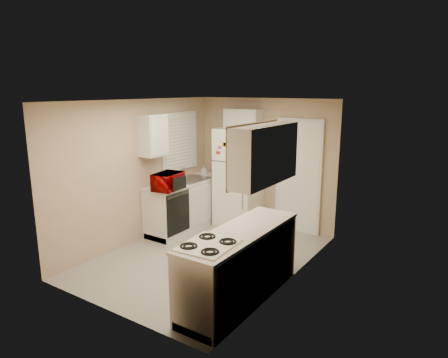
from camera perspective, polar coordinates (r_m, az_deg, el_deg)
The scene contains 19 objects.
floor at distance 6.37m, azimuth -2.53°, elevation -10.99°, with size 3.80×3.80×0.00m, color #B2AFA5.
ceiling at distance 5.83m, azimuth -2.77°, elevation 11.14°, with size 3.80×3.80×0.00m, color white.
wall_left at distance 6.89m, azimuth -12.10°, elevation 1.06°, with size 3.80×3.80×0.00m, color tan.
wall_right at distance 5.31m, azimuth 9.68°, elevation -2.32°, with size 3.80×3.80×0.00m, color tan.
wall_back at distance 7.57m, azimuth 5.87°, elevation 2.33°, with size 2.80×2.80×0.00m, color tan.
wall_front at distance 4.65m, azimuth -16.64°, elevation -4.87°, with size 2.80×2.80×0.00m, color tan.
left_counter at distance 7.52m, azimuth -5.33°, elevation -3.62°, with size 0.60×1.80×0.90m, color silver.
dishwasher at distance 6.89m, azimuth -6.58°, elevation -4.84°, with size 0.03×0.58×0.72m, color black.
sink at distance 7.53m, azimuth -4.68°, elevation -0.35°, with size 0.54×0.74×0.16m, color gray.
microwave at distance 6.74m, azimuth -8.01°, elevation -0.34°, with size 0.29×0.53×0.35m, color #7D0000.
soap_bottle at distance 7.89m, azimuth -2.89°, elevation 1.32°, with size 0.08×0.08×0.18m, color beige.
window_blinds at distance 7.56m, azimuth -6.34°, elevation 5.37°, with size 0.10×0.98×1.08m, color silver.
upper_cabinet_left at distance 6.84m, azimuth -10.13°, elevation 6.17°, with size 0.30×0.45×0.70m, color silver.
refrigerator at distance 7.56m, azimuth 2.24°, elevation 0.25°, with size 0.76×0.74×1.85m, color white.
cabinet_over_fridge at distance 7.53m, azimuth 2.74°, elevation 8.47°, with size 0.70×0.30×0.40m, color silver.
interior_door at distance 7.28m, azimuth 10.57°, elevation 0.31°, with size 0.86×0.06×2.08m, color white.
right_counter at distance 5.02m, azimuth 2.33°, elevation -12.16°, with size 0.60×2.00×0.90m, color silver.
stove at distance 4.62m, azimuth -2.17°, elevation -15.28°, with size 0.53×0.65×0.79m, color white.
upper_cabinet_right at distance 4.80m, azimuth 5.87°, elevation 3.54°, with size 0.30×1.20×0.70m, color silver.
Camera 1 is at (3.44, -4.70, 2.57)m, focal length 32.00 mm.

